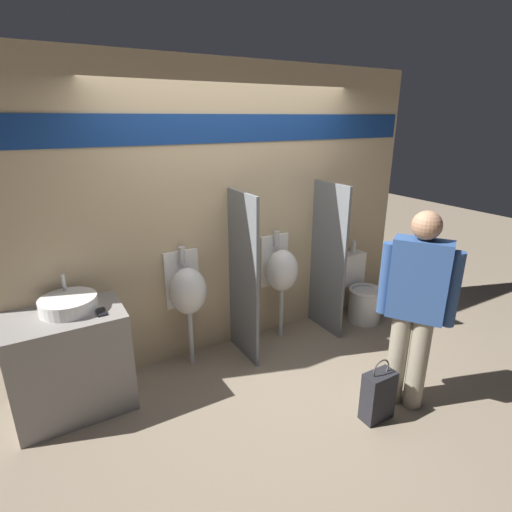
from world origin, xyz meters
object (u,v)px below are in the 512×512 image
cell_phone (101,312)px  person_in_vest (415,304)px  sink_basin (68,304)px  toilet (361,294)px  shopping_bag (378,395)px  urinal_far (281,270)px  urinal_near_counter (188,291)px

cell_phone → person_in_vest: (2.06, -1.16, 0.05)m
sink_basin → toilet: bearing=-1.3°
person_in_vest → shopping_bag: person_in_vest is taller
toilet → person_in_vest: 1.58m
sink_basin → urinal_far: urinal_far is taller
toilet → person_in_vest: person_in_vest is taller
shopping_bag → toilet: bearing=50.6°
person_in_vest → shopping_bag: bearing=61.9°
toilet → person_in_vest: size_ratio=0.55×
sink_basin → cell_phone: 0.27m
sink_basin → cell_phone: bearing=-39.6°
sink_basin → person_in_vest: 2.62m
sink_basin → toilet: size_ratio=0.47×
urinal_near_counter → urinal_far: bearing=0.0°
cell_phone → shopping_bag: bearing=-34.5°
urinal_near_counter → cell_phone: bearing=-162.7°
cell_phone → toilet: 2.85m
urinal_near_counter → person_in_vest: person_in_vest is taller
cell_phone → urinal_far: size_ratio=0.12×
cell_phone → shopping_bag: (1.73, -1.19, -0.63)m
urinal_far → shopping_bag: size_ratio=2.16×
cell_phone → urinal_near_counter: bearing=17.3°
cell_phone → person_in_vest: size_ratio=0.09×
urinal_far → person_in_vest: size_ratio=0.70×
urinal_near_counter → person_in_vest: bearing=-47.6°
person_in_vest → urinal_far: bearing=-21.7°
sink_basin → urinal_near_counter: 0.99m
sink_basin → cell_phone: sink_basin is taller
urinal_near_counter → shopping_bag: urinal_near_counter is taller
sink_basin → toilet: sink_basin is taller
cell_phone → shopping_bag: cell_phone is taller
urinal_near_counter → toilet: (2.02, -0.14, -0.44)m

